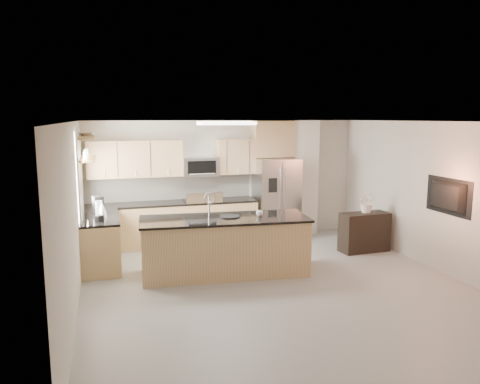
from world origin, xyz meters
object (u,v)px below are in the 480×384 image
object	(u,v)px
range	(202,221)
credenza	(364,232)
kettle	(102,209)
refrigerator	(276,199)
island	(225,246)
microwave	(200,167)
blender	(99,213)
bowl	(86,134)
flower_vase	(367,197)
coffee_maker	(98,205)
platter	(230,216)
television	(444,196)
cup	(260,213)

from	to	relation	value
range	credenza	xyz separation A→B (m)	(2.99, -1.53, -0.08)
range	kettle	xyz separation A→B (m)	(-2.02, -1.03, 0.57)
range	kettle	size ratio (longest dim) A/B	4.05
refrigerator	island	size ratio (longest dim) A/B	0.61
microwave	kettle	xyz separation A→B (m)	(-2.02, -1.15, -0.59)
blender	kettle	distance (m)	0.45
credenza	bowl	size ratio (longest dim) A/B	2.94
microwave	kettle	bearing A→B (deg)	-150.33
microwave	flower_vase	size ratio (longest dim) A/B	1.24
range	coffee_maker	size ratio (longest dim) A/B	3.59
range	flower_vase	xyz separation A→B (m)	(3.04, -1.50, 0.62)
platter	blender	xyz separation A→B (m)	(-2.14, 0.55, 0.08)
island	blender	size ratio (longest dim) A/B	8.30
credenza	platter	bearing A→B (deg)	-173.56
island	blender	world-z (taller)	island
microwave	blender	xyz separation A→B (m)	(-2.07, -1.60, -0.56)
refrigerator	platter	xyz separation A→B (m)	(-1.60, -1.98, 0.10)
island	blender	xyz separation A→B (m)	(-2.04, 0.60, 0.58)
blender	kettle	size ratio (longest dim) A/B	1.25
range	blender	distance (m)	2.62
coffee_maker	television	size ratio (longest dim) A/B	0.29
range	island	world-z (taller)	island
microwave	bowl	world-z (taller)	bowl
refrigerator	blender	bearing A→B (deg)	-159.06
cup	platter	world-z (taller)	cup
cup	credenza	bearing A→B (deg)	13.45
refrigerator	television	size ratio (longest dim) A/B	1.65
range	credenza	world-z (taller)	range
cup	bowl	xyz separation A→B (m)	(-2.83, 1.36, 1.35)
microwave	kettle	world-z (taller)	microwave
microwave	platter	size ratio (longest dim) A/B	2.16
microwave	island	size ratio (longest dim) A/B	0.26
blender	island	bearing A→B (deg)	-16.31
range	kettle	bearing A→B (deg)	-153.05
bowl	television	xyz separation A→B (m)	(5.76, -2.37, -1.03)
range	refrigerator	bearing A→B (deg)	-1.60
range	flower_vase	bearing A→B (deg)	-26.30
refrigerator	flower_vase	bearing A→B (deg)	-46.48
cup	coffee_maker	distance (m)	2.99
coffee_maker	television	xyz separation A→B (m)	(5.60, -2.36, 0.28)
island	bowl	size ratio (longest dim) A/B	8.77
kettle	cup	bearing A→B (deg)	-22.58
kettle	bowl	bearing A→B (deg)	129.15
range	bowl	bearing A→B (deg)	-161.50
platter	bowl	xyz separation A→B (m)	(-2.31, 1.28, 1.39)
range	microwave	world-z (taller)	microwave
refrigerator	blender	size ratio (longest dim) A/B	5.06
kettle	coffee_maker	distance (m)	0.28
flower_vase	television	xyz separation A→B (m)	(0.47, -1.62, 0.26)
coffee_maker	bowl	size ratio (longest dim) A/B	0.95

